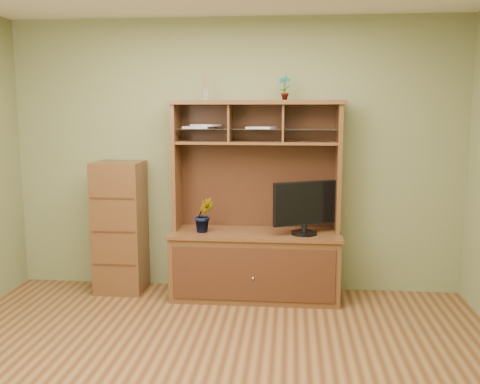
# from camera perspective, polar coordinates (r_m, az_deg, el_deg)

# --- Properties ---
(room) EXTENTS (4.54, 4.04, 2.74)m
(room) POSITION_cam_1_polar(r_m,az_deg,el_deg) (3.38, -4.06, 0.84)
(room) COLOR #4F2D16
(room) RESTS_ON ground
(media_hutch) EXTENTS (1.66, 0.61, 1.90)m
(media_hutch) POSITION_cam_1_polar(r_m,az_deg,el_deg) (5.21, 1.66, -5.57)
(media_hutch) COLOR #442713
(media_hutch) RESTS_ON room
(monitor) EXTENTS (0.59, 0.33, 0.50)m
(monitor) POSITION_cam_1_polar(r_m,az_deg,el_deg) (5.03, 6.90, -1.55)
(monitor) COLOR black
(monitor) RESTS_ON media_hutch
(orchid_plant) EXTENTS (0.21, 0.18, 0.34)m
(orchid_plant) POSITION_cam_1_polar(r_m,az_deg,el_deg) (5.11, -3.85, -2.46)
(orchid_plant) COLOR #255E20
(orchid_plant) RESTS_ON media_hutch
(top_plant) EXTENTS (0.14, 0.11, 0.23)m
(top_plant) POSITION_cam_1_polar(r_m,az_deg,el_deg) (5.11, 4.76, 11.02)
(top_plant) COLOR #275C20
(top_plant) RESTS_ON media_hutch
(reed_diffuser) EXTENTS (0.06, 0.06, 0.28)m
(reed_diffuser) POSITION_cam_1_polar(r_m,az_deg,el_deg) (5.18, -3.73, 10.96)
(reed_diffuser) COLOR silver
(reed_diffuser) RESTS_ON media_hutch
(magazines) EXTENTS (0.91, 0.27, 0.04)m
(magazines) POSITION_cam_1_polar(r_m,az_deg,el_deg) (5.15, -2.01, 6.97)
(magazines) COLOR #A5A5A9
(magazines) RESTS_ON media_hutch
(side_cabinet) EXTENTS (0.47, 0.43, 1.31)m
(side_cabinet) POSITION_cam_1_polar(r_m,az_deg,el_deg) (5.47, -12.65, -3.67)
(side_cabinet) COLOR #442713
(side_cabinet) RESTS_ON room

